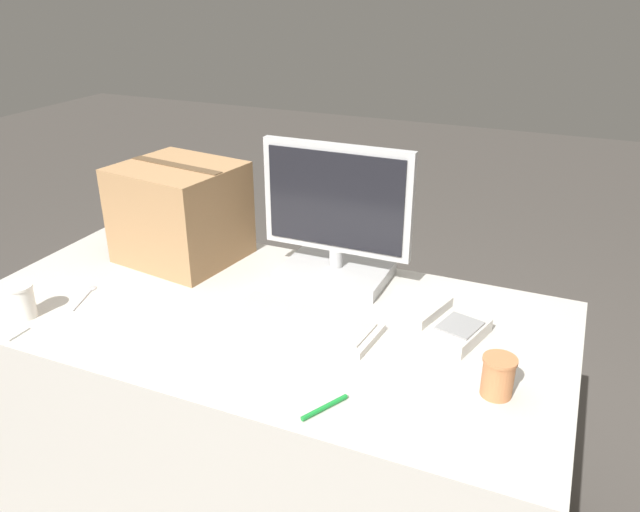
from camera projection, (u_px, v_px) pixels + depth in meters
ground_plane at (270, 496)px, 2.19m from camera, size 12.00×12.00×0.00m
office_desk at (267, 411)px, 2.04m from camera, size 1.80×0.90×0.75m
monitor at (336, 229)px, 2.01m from camera, size 0.50×0.25×0.46m
keyboard at (302, 321)px, 1.80m from camera, size 0.47×0.21×0.03m
desk_phone at (447, 326)px, 1.75m from camera, size 0.22×0.23×0.07m
paper_cup_left at (22, 301)px, 1.83m from camera, size 0.08×0.08×0.10m
paper_cup_right at (498, 376)px, 1.49m from camera, size 0.08×0.08×0.10m
spoon at (87, 294)px, 1.98m from camera, size 0.07×0.16×0.00m
cardboard_box at (180, 212)px, 2.17m from camera, size 0.43×0.40×0.34m
pen_marker at (325, 407)px, 1.46m from camera, size 0.07×0.12×0.01m
sticky_note_pad at (10, 332)px, 1.77m from camera, size 0.07×0.07×0.01m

